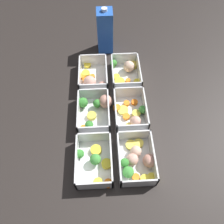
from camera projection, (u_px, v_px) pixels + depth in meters
name	position (u px, v px, depth m)	size (l,w,h in m)	color
ground_plane	(112.00, 115.00, 0.82)	(4.00, 4.00, 0.00)	#282321
container_near_left	(137.00, 160.00, 0.70)	(0.17, 0.13, 0.06)	white
container_near_center	(131.00, 113.00, 0.80)	(0.18, 0.13, 0.06)	white
container_near_right	(126.00, 73.00, 0.91)	(0.17, 0.13, 0.06)	white
container_far_left	(95.00, 161.00, 0.70)	(0.17, 0.12, 0.06)	white
container_far_center	(95.00, 109.00, 0.81)	(0.17, 0.14, 0.06)	white
container_far_right	(93.00, 79.00, 0.89)	(0.19, 0.12, 0.06)	white
juice_carton	(105.00, 31.00, 0.94)	(0.07, 0.07, 0.20)	blue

